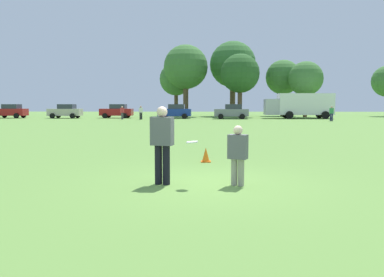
# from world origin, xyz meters

# --- Properties ---
(ground_plane) EXTENTS (169.25, 169.25, 0.00)m
(ground_plane) POSITION_xyz_m (0.00, 0.00, 0.00)
(ground_plane) COLOR #608C3D
(player_thrower) EXTENTS (0.56, 0.39, 1.84)m
(player_thrower) POSITION_xyz_m (-0.99, -0.17, 1.04)
(player_thrower) COLOR black
(player_thrower) RESTS_ON ground
(player_defender) EXTENTS (0.49, 0.40, 1.40)m
(player_defender) POSITION_xyz_m (0.77, -0.24, 0.78)
(player_defender) COLOR gray
(player_defender) RESTS_ON ground
(frisbee) EXTENTS (0.27, 0.27, 0.05)m
(frisbee) POSITION_xyz_m (-0.29, -0.38, 1.03)
(frisbee) COLOR white
(traffic_cone) EXTENTS (0.32, 0.32, 0.48)m
(traffic_cone) POSITION_xyz_m (0.03, 3.48, 0.23)
(traffic_cone) COLOR #D8590C
(traffic_cone) RESTS_ON ground
(parked_car_near_left) EXTENTS (4.22, 2.25, 1.82)m
(parked_car_near_left) POSITION_xyz_m (-25.68, 42.15, 0.92)
(parked_car_near_left) COLOR maroon
(parked_car_near_left) RESTS_ON ground
(parked_car_mid_left) EXTENTS (4.22, 2.25, 1.82)m
(parked_car_mid_left) POSITION_xyz_m (-18.24, 41.82, 0.92)
(parked_car_mid_left) COLOR #B7AD99
(parked_car_mid_left) RESTS_ON ground
(parked_car_center) EXTENTS (4.22, 2.25, 1.82)m
(parked_car_center) POSITION_xyz_m (-11.73, 42.79, 0.92)
(parked_car_center) COLOR maroon
(parked_car_center) RESTS_ON ground
(parked_car_mid_right) EXTENTS (4.22, 2.25, 1.82)m
(parked_car_mid_right) POSITION_xyz_m (-3.92, 41.22, 0.92)
(parked_car_mid_right) COLOR navy
(parked_car_mid_right) RESTS_ON ground
(parked_car_near_right) EXTENTS (4.22, 2.25, 1.82)m
(parked_car_near_right) POSITION_xyz_m (3.18, 40.23, 0.92)
(parked_car_near_right) COLOR slate
(parked_car_near_right) RESTS_ON ground
(box_truck) EXTENTS (8.53, 3.08, 3.18)m
(box_truck) POSITION_xyz_m (11.98, 41.93, 1.75)
(box_truck) COLOR white
(box_truck) RESTS_ON ground
(bystander_sideline_watcher) EXTENTS (0.51, 0.40, 1.62)m
(bystander_sideline_watcher) POSITION_xyz_m (13.70, 34.62, 0.91)
(bystander_sideline_watcher) COLOR #1E234C
(bystander_sideline_watcher) RESTS_ON ground
(bystander_far_jogger) EXTENTS (0.50, 0.37, 1.62)m
(bystander_far_jogger) POSITION_xyz_m (-7.77, 38.01, 0.92)
(bystander_far_jogger) COLOR black
(bystander_far_jogger) RESTS_ON ground
(bystander_field_marshal) EXTENTS (0.45, 0.50, 1.59)m
(bystander_field_marshal) POSITION_xyz_m (-10.10, 38.42, 0.90)
(bystander_field_marshal) COLOR #4C4C51
(bystander_field_marshal) RESTS_ON ground
(tree_west_maple) EXTENTS (4.98, 4.98, 8.09)m
(tree_west_maple) POSITION_xyz_m (-4.55, 51.29, 5.57)
(tree_west_maple) COLOR brown
(tree_west_maple) RESTS_ON ground
(tree_center_elm) EXTENTS (6.40, 6.40, 10.40)m
(tree_center_elm) POSITION_xyz_m (-2.97, 49.04, 7.16)
(tree_center_elm) COLOR brown
(tree_center_elm) RESTS_ON ground
(tree_east_birch) EXTENTS (6.92, 6.92, 11.25)m
(tree_east_birch) POSITION_xyz_m (4.02, 51.50, 7.74)
(tree_east_birch) COLOR brown
(tree_east_birch) RESTS_ON ground
(tree_east_oak) EXTENTS (5.40, 5.40, 8.77)m
(tree_east_oak) POSITION_xyz_m (4.70, 46.41, 6.03)
(tree_east_oak) COLOR brown
(tree_east_oak) RESTS_ON ground
(tree_far_east_pine) EXTENTS (5.23, 5.23, 8.49)m
(tree_far_east_pine) POSITION_xyz_m (11.65, 51.94, 5.84)
(tree_far_east_pine) COLOR brown
(tree_far_east_pine) RESTS_ON ground
(tree_far_west_pine) EXTENTS (4.80, 4.80, 7.80)m
(tree_far_west_pine) POSITION_xyz_m (13.97, 47.46, 5.37)
(tree_far_west_pine) COLOR brown
(tree_far_west_pine) RESTS_ON ground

